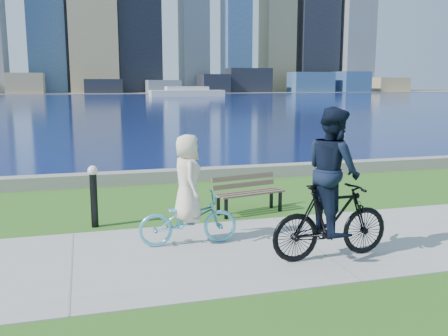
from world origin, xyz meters
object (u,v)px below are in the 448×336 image
(cyclist_woman, at_px, (188,204))
(park_bench, at_px, (248,190))
(bollard_lamp, at_px, (94,192))
(cyclist_man, at_px, (332,196))

(cyclist_woman, bearing_deg, park_bench, -40.73)
(bollard_lamp, distance_m, cyclist_woman, 2.22)
(cyclist_woman, bearing_deg, cyclist_man, -120.01)
(park_bench, relative_size, cyclist_woman, 0.85)
(bollard_lamp, relative_size, cyclist_woman, 0.64)
(park_bench, relative_size, bollard_lamp, 1.33)
(cyclist_man, bearing_deg, park_bench, 3.97)
(bollard_lamp, bearing_deg, cyclist_man, -38.72)
(park_bench, xyz_separation_m, cyclist_man, (0.35, -3.14, 0.55))
(park_bench, distance_m, cyclist_woman, 2.53)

